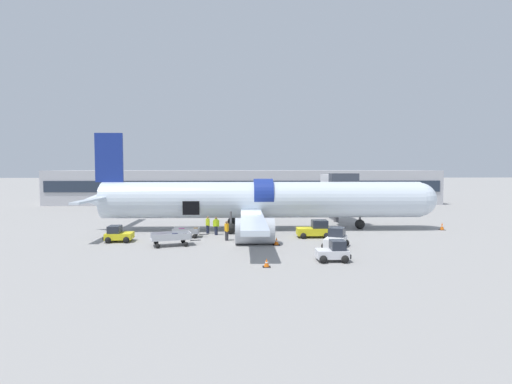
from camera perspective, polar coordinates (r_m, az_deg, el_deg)
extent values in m
plane|color=gray|center=(38.36, -1.26, -6.44)|extent=(500.00, 500.00, 0.00)
cube|color=#B2B2B7|center=(77.28, -1.61, 0.81)|extent=(71.30, 13.85, 6.18)
cube|color=#232D3D|center=(70.28, -1.58, 0.81)|extent=(69.87, 0.16, 1.98)
cylinder|color=#4C4C51|center=(49.88, 11.40, -2.29)|extent=(0.60, 0.60, 3.36)
cube|color=silver|center=(49.68, 11.43, 1.02)|extent=(2.40, 8.02, 2.40)
cube|color=#333842|center=(46.38, 12.41, 0.84)|extent=(3.12, 1.60, 2.88)
cylinder|color=silver|center=(42.56, 1.03, -1.12)|extent=(33.78, 3.82, 3.82)
sphere|color=silver|center=(46.60, 22.26, -0.99)|extent=(3.63, 3.63, 3.63)
cone|color=silver|center=(44.97, -21.01, -1.11)|extent=(4.39, 3.51, 3.51)
cylinder|color=navy|center=(42.50, 1.03, -0.67)|extent=(2.03, 3.83, 3.83)
cube|color=navy|center=(44.63, -20.26, 4.63)|extent=(2.87, 0.28, 5.13)
cube|color=silver|center=(40.77, -22.30, -1.03)|extent=(0.84, 8.53, 0.20)
cube|color=silver|center=(48.84, -18.82, -0.28)|extent=(0.84, 8.53, 0.20)
cube|color=silver|center=(34.48, -0.51, -3.93)|extent=(2.01, 15.23, 0.40)
cube|color=silver|center=(50.76, -0.98, -1.59)|extent=(2.01, 15.23, 0.40)
cylinder|color=#B2B7BF|center=(34.50, -0.17, -5.59)|extent=(3.36, 2.26, 2.26)
cylinder|color=#B2B7BF|center=(50.98, -0.75, -2.68)|extent=(3.36, 2.26, 2.26)
cube|color=black|center=(41.02, -9.27, -2.27)|extent=(1.70, 0.12, 1.40)
cylinder|color=#56565B|center=(44.53, 14.63, -3.38)|extent=(0.22, 0.22, 1.72)
sphere|color=black|center=(44.64, 14.62, -4.47)|extent=(1.06, 1.06, 1.06)
cylinder|color=#56565B|center=(40.11, -3.62, -4.01)|extent=(0.22, 0.22, 1.72)
sphere|color=black|center=(40.23, -3.61, -5.22)|extent=(1.06, 1.06, 1.06)
cylinder|color=#56565B|center=(45.29, -3.42, -3.16)|extent=(0.22, 0.22, 1.72)
sphere|color=black|center=(45.40, -3.42, -4.24)|extent=(1.06, 1.06, 1.06)
cube|color=yellow|center=(37.93, -18.92, -5.95)|extent=(2.38, 1.75, 0.55)
cube|color=#232833|center=(37.94, -19.53, -5.04)|extent=(1.10, 1.45, 0.65)
cube|color=black|center=(38.26, -20.67, -6.07)|extent=(0.19, 1.49, 0.28)
sphere|color=black|center=(38.91, -19.75, -6.08)|extent=(0.56, 0.56, 0.56)
sphere|color=black|center=(37.42, -20.38, -6.46)|extent=(0.56, 0.56, 0.56)
sphere|color=black|center=(38.53, -17.49, -6.13)|extent=(0.56, 0.56, 0.56)
sphere|color=black|center=(37.03, -18.04, -6.52)|extent=(0.56, 0.56, 0.56)
cube|color=yellow|center=(38.46, 8.23, -5.58)|extent=(3.21, 1.59, 0.67)
cube|color=#232833|center=(38.46, 9.06, -4.53)|extent=(1.45, 1.34, 0.74)
cube|color=black|center=(38.79, 10.64, -5.73)|extent=(0.14, 1.40, 0.33)
sphere|color=black|center=(37.99, 10.04, -6.16)|extent=(0.56, 0.56, 0.56)
sphere|color=black|center=(39.42, 9.61, -5.81)|extent=(0.56, 0.56, 0.56)
sphere|color=black|center=(37.62, 6.77, -6.22)|extent=(0.56, 0.56, 0.56)
sphere|color=black|center=(39.07, 6.47, -5.87)|extent=(0.56, 0.56, 0.56)
cube|color=white|center=(33.73, 11.30, -6.89)|extent=(2.58, 3.44, 0.65)
cube|color=#232833|center=(34.14, 11.48, -5.59)|extent=(1.68, 1.78, 0.73)
cube|color=black|center=(35.31, 11.78, -6.65)|extent=(1.23, 0.63, 0.33)
sphere|color=black|center=(34.69, 12.73, -7.10)|extent=(0.56, 0.56, 0.56)
sphere|color=black|center=(34.93, 10.51, -7.00)|extent=(0.56, 0.56, 0.56)
sphere|color=black|center=(32.64, 12.14, -7.75)|extent=(0.56, 0.56, 0.56)
sphere|color=black|center=(32.89, 9.77, -7.64)|extent=(0.56, 0.56, 0.56)
cube|color=silver|center=(29.00, 10.81, -8.65)|extent=(2.22, 1.40, 0.58)
cube|color=#232833|center=(28.96, 11.58, -7.41)|extent=(1.00, 1.19, 0.67)
cube|color=black|center=(29.30, 13.04, -8.78)|extent=(0.13, 1.25, 0.29)
sphere|color=black|center=(28.60, 12.59, -9.34)|extent=(0.56, 0.56, 0.56)
sphere|color=black|center=(29.85, 11.94, -8.80)|extent=(0.56, 0.56, 0.56)
sphere|color=black|center=(28.26, 9.60, -9.46)|extent=(0.56, 0.56, 0.56)
sphere|color=black|center=(29.52, 9.07, -8.90)|extent=(0.56, 0.56, 0.56)
cube|color=#999BA0|center=(38.73, -9.98, -5.76)|extent=(2.54, 1.47, 0.05)
cube|color=#999BA0|center=(38.56, -8.17, -5.40)|extent=(0.10, 1.41, 0.45)
cube|color=#999BA0|center=(38.03, -10.10, -5.54)|extent=(2.46, 0.12, 0.45)
cube|color=#999BA0|center=(39.35, -9.87, -5.24)|extent=(2.46, 0.12, 0.45)
cube|color=#333338|center=(38.60, -7.45, -6.03)|extent=(0.90, 0.10, 0.06)
sphere|color=black|center=(37.98, -8.77, -6.27)|extent=(0.40, 0.40, 0.40)
sphere|color=black|center=(39.36, -8.58, -5.93)|extent=(0.40, 0.40, 0.40)
sphere|color=black|center=(38.19, -11.41, -6.25)|extent=(0.40, 0.40, 0.40)
sphere|color=black|center=(39.56, -11.13, -5.91)|extent=(0.40, 0.40, 0.40)
cube|color=#14472D|center=(38.87, -9.56, -5.44)|extent=(0.39, 0.27, 0.31)
cube|color=olive|center=(38.89, -8.58, -5.36)|extent=(0.42, 0.30, 0.41)
cube|color=#721951|center=(38.52, -10.58, -5.44)|extent=(0.57, 0.34, 0.44)
cube|color=#B7BABF|center=(34.78, -12.08, -6.55)|extent=(3.63, 2.52, 0.05)
cube|color=#B7BABF|center=(34.95, -9.43, -6.02)|extent=(0.53, 1.60, 0.49)
cube|color=#B7BABF|center=(33.96, -11.93, -6.33)|extent=(3.11, 0.98, 0.49)
cube|color=#B7BABF|center=(35.51, -12.23, -5.91)|extent=(3.11, 0.98, 0.49)
cube|color=#333338|center=(35.12, -8.65, -6.83)|extent=(0.89, 0.33, 0.06)
sphere|color=black|center=(34.19, -9.98, -7.36)|extent=(0.40, 0.40, 0.40)
sphere|color=black|center=(35.80, -10.38, -6.88)|extent=(0.40, 0.40, 0.40)
sphere|color=black|center=(33.93, -13.86, -7.49)|extent=(0.40, 0.40, 0.40)
sphere|color=black|center=(35.55, -14.08, -7.00)|extent=(0.40, 0.40, 0.40)
cube|color=#1E2347|center=(34.45, -14.10, -6.32)|extent=(0.37, 0.28, 0.36)
cube|color=#721951|center=(34.85, -13.20, -6.24)|extent=(0.55, 0.35, 0.32)
cube|color=#1E2347|center=(34.66, -11.50, -6.16)|extent=(0.48, 0.34, 0.44)
cube|color=#2D2D33|center=(34.54, -10.11, -6.19)|extent=(0.45, 0.39, 0.43)
cylinder|color=#2D2D33|center=(36.56, -4.21, -6.25)|extent=(0.37, 0.37, 0.86)
cylinder|color=orange|center=(36.44, -4.21, -5.06)|extent=(0.47, 0.47, 0.68)
sphere|color=brown|center=(36.38, -4.22, -4.34)|extent=(0.24, 0.24, 0.24)
cylinder|color=orange|center=(36.69, -4.27, -5.12)|extent=(0.15, 0.15, 0.62)
cylinder|color=orange|center=(36.22, -4.15, -5.23)|extent=(0.15, 0.15, 0.62)
cylinder|color=#1E2338|center=(39.68, -5.72, -5.49)|extent=(0.34, 0.34, 0.87)
cylinder|color=#B7E019|center=(39.57, -5.72, -4.38)|extent=(0.44, 0.44, 0.68)
sphere|color=brown|center=(39.51, -5.73, -3.72)|extent=(0.24, 0.24, 0.24)
cylinder|color=#B7E019|center=(39.58, -5.37, -4.49)|extent=(0.14, 0.14, 0.63)
cylinder|color=#B7E019|center=(39.57, -6.07, -4.49)|extent=(0.14, 0.14, 0.63)
cylinder|color=#1E2338|center=(40.61, -6.91, -5.32)|extent=(0.43, 0.43, 0.84)
cylinder|color=#CCE523|center=(40.50, -6.92, -4.27)|extent=(0.55, 0.55, 0.66)
sphere|color=#9E7556|center=(40.44, -6.92, -3.65)|extent=(0.23, 0.23, 0.23)
cylinder|color=#CCE523|center=(40.33, -6.72, -4.41)|extent=(0.18, 0.18, 0.61)
cylinder|color=#CCE523|center=(40.69, -7.12, -4.34)|extent=(0.18, 0.18, 0.61)
cube|color=black|center=(47.05, 25.03, -4.91)|extent=(0.57, 0.57, 0.03)
cone|color=orange|center=(47.00, 25.04, -4.46)|extent=(0.42, 0.42, 0.78)
cylinder|color=white|center=(47.00, 25.05, -4.42)|extent=(0.24, 0.24, 0.09)
cube|color=black|center=(26.95, 1.52, -10.63)|extent=(0.53, 0.53, 0.03)
cone|color=orange|center=(26.89, 1.52, -10.07)|extent=(0.39, 0.39, 0.57)
cylinder|color=white|center=(26.88, 1.52, -10.01)|extent=(0.23, 0.23, 0.07)
cube|color=black|center=(34.43, 2.93, -7.55)|extent=(0.59, 0.59, 0.03)
cone|color=orange|center=(34.37, 2.94, -7.04)|extent=(0.44, 0.44, 0.66)
cylinder|color=white|center=(34.36, 2.94, -6.98)|extent=(0.25, 0.25, 0.08)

